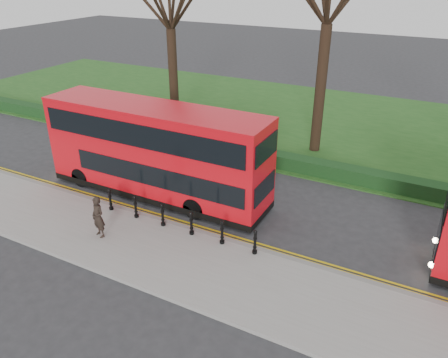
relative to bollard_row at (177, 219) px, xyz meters
The scene contains 10 objects.
ground 1.56m from the bollard_row, 71.84° to the left, with size 120.00×120.00×0.00m, color #28282B.
pavement 1.80m from the bollard_row, 74.98° to the right, with size 60.00×4.00×0.15m, color gray.
kerb 0.81m from the bollard_row, 38.32° to the left, with size 60.00×0.25×0.16m, color slate.
grass_verge 16.37m from the bollard_row, 88.45° to the left, with size 60.00×18.00×0.06m, color #1E4C19.
hedge 8.17m from the bollard_row, 86.89° to the left, with size 60.00×0.90×0.80m, color black.
yellow_line_outer 1.02m from the bollard_row, 55.73° to the left, with size 60.00×0.10×0.01m, color yellow.
yellow_line_inner 1.15m from the bollard_row, 62.48° to the left, with size 60.00×0.10×0.01m, color yellow.
bollard_row is the anchor object (origin of this frame).
bus_lead 3.97m from the bollard_row, 137.88° to the left, with size 11.17×2.56×4.44m.
pedestrian 3.17m from the bollard_row, 143.94° to the right, with size 0.65×0.43×1.78m, color black.
Camera 1 is at (8.50, -14.13, 10.29)m, focal length 35.00 mm.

